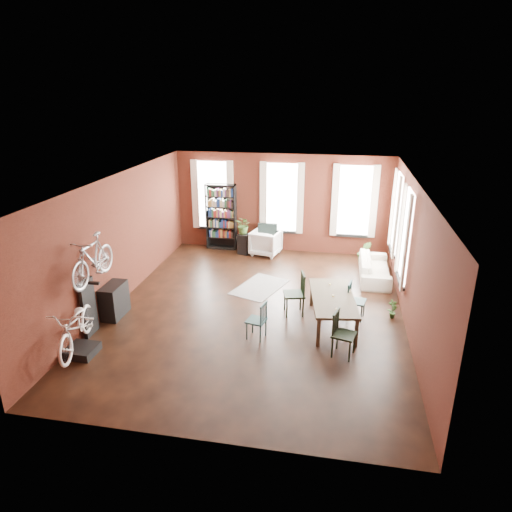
% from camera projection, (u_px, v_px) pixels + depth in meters
% --- Properties ---
extents(room, '(9.00, 9.04, 3.22)m').
position_uv_depth(room, '(272.00, 220.00, 11.02)').
color(room, black).
rests_on(room, ground).
extents(dining_table, '(1.23, 2.18, 0.71)m').
position_uv_depth(dining_table, '(332.00, 311.00, 10.45)').
color(dining_table, '#473C2B').
rests_on(dining_table, ground).
extents(dining_chair_a, '(0.47, 0.47, 0.85)m').
position_uv_depth(dining_chair_a, '(256.00, 320.00, 9.87)').
color(dining_chair_a, '#1C3D3E').
rests_on(dining_chair_a, ground).
extents(dining_chair_b, '(0.59, 0.59, 1.04)m').
position_uv_depth(dining_chair_b, '(294.00, 294.00, 10.89)').
color(dining_chair_b, black).
rests_on(dining_chair_b, ground).
extents(dining_chair_c, '(0.54, 0.54, 0.96)m').
position_uv_depth(dining_chair_c, '(344.00, 335.00, 9.19)').
color(dining_chair_c, black).
rests_on(dining_chair_c, ground).
extents(dining_chair_d, '(0.49, 0.49, 0.89)m').
position_uv_depth(dining_chair_d, '(356.00, 301.00, 10.70)').
color(dining_chair_d, '#173334').
rests_on(dining_chair_d, ground).
extents(bookshelf, '(1.00, 0.32, 2.20)m').
position_uv_depth(bookshelf, '(221.00, 217.00, 15.16)').
color(bookshelf, black).
rests_on(bookshelf, ground).
extents(white_armchair, '(1.02, 0.98, 0.89)m').
position_uv_depth(white_armchair, '(266.00, 241.00, 14.82)').
color(white_armchair, silver).
rests_on(white_armchair, ground).
extents(cream_sofa, '(0.61, 2.08, 0.81)m').
position_uv_depth(cream_sofa, '(375.00, 265.00, 12.99)').
color(cream_sofa, beige).
rests_on(cream_sofa, ground).
extents(striped_rug, '(1.54, 1.92, 0.01)m').
position_uv_depth(striped_rug, '(260.00, 287.00, 12.52)').
color(striped_rug, black).
rests_on(striped_rug, ground).
extents(bike_trainer, '(0.59, 0.59, 0.17)m').
position_uv_depth(bike_trainer, '(82.00, 351.00, 9.36)').
color(bike_trainer, black).
rests_on(bike_trainer, ground).
extents(bike_wall_rack, '(0.16, 0.60, 1.30)m').
position_uv_depth(bike_wall_rack, '(89.00, 308.00, 9.94)').
color(bike_wall_rack, black).
rests_on(bike_wall_rack, ground).
extents(console_table, '(0.40, 0.80, 0.80)m').
position_uv_depth(console_table, '(114.00, 300.00, 10.84)').
color(console_table, black).
rests_on(console_table, ground).
extents(plant_stand, '(0.40, 0.40, 0.67)m').
position_uv_depth(plant_stand, '(244.00, 244.00, 14.93)').
color(plant_stand, black).
rests_on(plant_stand, ground).
extents(plant_by_sofa, '(0.45, 0.77, 0.33)m').
position_uv_depth(plant_by_sofa, '(364.00, 259.00, 14.13)').
color(plant_by_sofa, '#2E5421').
rests_on(plant_by_sofa, ground).
extents(plant_small, '(0.48, 0.52, 0.17)m').
position_uv_depth(plant_small, '(392.00, 315.00, 10.83)').
color(plant_small, '#306327').
rests_on(plant_small, ground).
extents(bicycle_floor, '(0.85, 1.10, 1.87)m').
position_uv_depth(bicycle_floor, '(73.00, 306.00, 8.99)').
color(bicycle_floor, silver).
rests_on(bicycle_floor, bike_trainer).
extents(bicycle_hung, '(0.47, 1.00, 1.66)m').
position_uv_depth(bicycle_hung, '(91.00, 244.00, 9.38)').
color(bicycle_hung, '#A5A8AD').
rests_on(bicycle_hung, bike_wall_rack).
extents(plant_on_stand, '(0.70, 0.73, 0.45)m').
position_uv_depth(plant_on_stand, '(244.00, 227.00, 14.77)').
color(plant_on_stand, '#3D6327').
rests_on(plant_on_stand, plant_stand).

